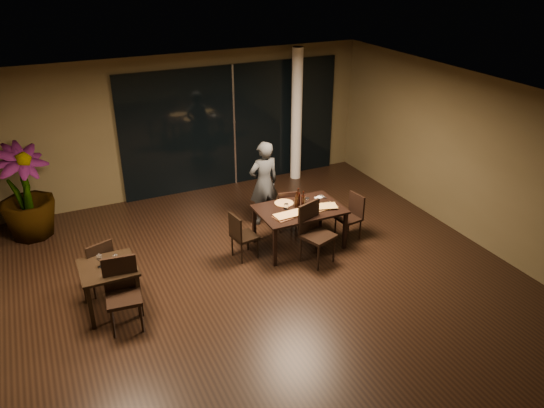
{
  "coord_description": "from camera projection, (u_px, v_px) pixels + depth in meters",
  "views": [
    {
      "loc": [
        -2.99,
        -6.59,
        4.92
      ],
      "look_at": [
        0.37,
        0.61,
        1.05
      ],
      "focal_mm": 35.0,
      "sensor_mm": 36.0,
      "label": 1
    }
  ],
  "objects": [
    {
      "name": "ground",
      "position": [
        267.0,
        281.0,
        8.66
      ],
      "size": [
        8.0,
        8.0,
        0.0
      ],
      "primitive_type": "plane",
      "color": "black",
      "rests_on": "ground"
    },
    {
      "name": "wall_back",
      "position": [
        188.0,
        124.0,
        11.3
      ],
      "size": [
        8.0,
        0.1,
        3.0
      ],
      "primitive_type": "cube",
      "color": "#4B4128",
      "rests_on": "ground"
    },
    {
      "name": "wall_front",
      "position": [
        456.0,
        374.0,
        4.7
      ],
      "size": [
        8.0,
        0.1,
        3.0
      ],
      "primitive_type": "cube",
      "color": "#4B4128",
      "rests_on": "ground"
    },
    {
      "name": "wall_right",
      "position": [
        471.0,
        157.0,
        9.54
      ],
      "size": [
        0.1,
        8.0,
        3.0
      ],
      "primitive_type": "cube",
      "color": "#4B4128",
      "rests_on": "ground"
    },
    {
      "name": "ceiling",
      "position": [
        266.0,
        99.0,
        7.33
      ],
      "size": [
        8.0,
        8.0,
        0.04
      ],
      "primitive_type": "cube",
      "color": "silver",
      "rests_on": "wall_back"
    },
    {
      "name": "window_panel",
      "position": [
        234.0,
        126.0,
        11.67
      ],
      "size": [
        5.0,
        0.06,
        2.7
      ],
      "primitive_type": "cube",
      "color": "black",
      "rests_on": "ground"
    },
    {
      "name": "column",
      "position": [
        297.0,
        116.0,
        11.88
      ],
      "size": [
        0.24,
        0.24,
        3.0
      ],
      "primitive_type": "cylinder",
      "color": "white",
      "rests_on": "ground"
    },
    {
      "name": "main_table",
      "position": [
        299.0,
        212.0,
        9.39
      ],
      "size": [
        1.5,
        1.0,
        0.75
      ],
      "color": "black",
      "rests_on": "ground"
    },
    {
      "name": "side_table",
      "position": [
        109.0,
        274.0,
        7.71
      ],
      "size": [
        0.8,
        0.8,
        0.75
      ],
      "color": "black",
      "rests_on": "ground"
    },
    {
      "name": "chair_main_far",
      "position": [
        287.0,
        208.0,
        9.99
      ],
      "size": [
        0.47,
        0.47,
        0.84
      ],
      "rotation": [
        0.0,
        0.0,
        2.91
      ],
      "color": "black",
      "rests_on": "ground"
    },
    {
      "name": "chair_main_near",
      "position": [
        314.0,
        230.0,
        8.99
      ],
      "size": [
        0.62,
        0.62,
        1.06
      ],
      "rotation": [
        0.0,
        0.0,
        0.33
      ],
      "color": "black",
      "rests_on": "ground"
    },
    {
      "name": "chair_main_left",
      "position": [
        241.0,
        234.0,
        9.08
      ],
      "size": [
        0.45,
        0.45,
        0.86
      ],
      "rotation": [
        0.0,
        0.0,
        1.73
      ],
      "color": "black",
      "rests_on": "ground"
    },
    {
      "name": "chair_main_right",
      "position": [
        352.0,
        214.0,
        9.76
      ],
      "size": [
        0.45,
        0.45,
        0.85
      ],
      "rotation": [
        0.0,
        0.0,
        -1.44
      ],
      "color": "black",
      "rests_on": "ground"
    },
    {
      "name": "chair_side_far",
      "position": [
        99.0,
        264.0,
        8.16
      ],
      "size": [
        0.54,
        0.54,
        0.92
      ],
      "rotation": [
        0.0,
        0.0,
        3.48
      ],
      "color": "black",
      "rests_on": "ground"
    },
    {
      "name": "chair_side_near",
      "position": [
        122.0,
        289.0,
        7.45
      ],
      "size": [
        0.53,
        0.53,
        1.03
      ],
      "rotation": [
        0.0,
        0.0,
        -0.11
      ],
      "color": "black",
      "rests_on": "ground"
    },
    {
      "name": "diner",
      "position": [
        264.0,
        183.0,
        10.14
      ],
      "size": [
        0.59,
        0.41,
        1.67
      ],
      "primitive_type": "imported",
      "rotation": [
        0.0,
        0.0,
        3.2
      ],
      "color": "#2F3234",
      "rests_on": "ground"
    },
    {
      "name": "potted_plant",
      "position": [
        25.0,
        193.0,
        9.62
      ],
      "size": [
        1.34,
        1.34,
        1.78
      ],
      "primitive_type": "imported",
      "rotation": [
        0.0,
        0.0,
        0.56
      ],
      "color": "#1C4F1A",
      "rests_on": "ground"
    },
    {
      "name": "pizza_board_left",
      "position": [
        289.0,
        216.0,
        9.09
      ],
      "size": [
        0.59,
        0.37,
        0.01
      ],
      "primitive_type": "cube",
      "rotation": [
        0.0,
        0.0,
        0.18
      ],
      "color": "#472717",
      "rests_on": "main_table"
    },
    {
      "name": "pizza_board_right",
      "position": [
        322.0,
        207.0,
        9.37
      ],
      "size": [
        0.56,
        0.32,
        0.01
      ],
      "primitive_type": "cube",
      "rotation": [
        0.0,
        0.0,
        0.1
      ],
      "color": "#492E17",
      "rests_on": "main_table"
    },
    {
      "name": "oblong_pizza_left",
      "position": [
        289.0,
        215.0,
        9.08
      ],
      "size": [
        0.51,
        0.25,
        0.02
      ],
      "primitive_type": null,
      "rotation": [
        0.0,
        0.0,
        0.05
      ],
      "color": "maroon",
      "rests_on": "pizza_board_left"
    },
    {
      "name": "oblong_pizza_right",
      "position": [
        322.0,
        207.0,
        9.36
      ],
      "size": [
        0.54,
        0.36,
        0.02
      ],
      "primitive_type": null,
      "rotation": [
        0.0,
        0.0,
        -0.28
      ],
      "color": "maroon",
      "rests_on": "pizza_board_right"
    },
    {
      "name": "round_pizza",
      "position": [
        284.0,
        203.0,
        9.52
      ],
      "size": [
        0.33,
        0.33,
        0.01
      ],
      "primitive_type": "cylinder",
      "color": "red",
      "rests_on": "main_table"
    },
    {
      "name": "bottle_a",
      "position": [
        297.0,
        199.0,
        9.34
      ],
      "size": [
        0.06,
        0.06,
        0.3
      ],
      "primitive_type": null,
      "color": "black",
      "rests_on": "main_table"
    },
    {
      "name": "bottle_b",
      "position": [
        303.0,
        199.0,
        9.34
      ],
      "size": [
        0.07,
        0.07,
        0.31
      ],
      "primitive_type": null,
      "color": "black",
      "rests_on": "main_table"
    },
    {
      "name": "bottle_c",
      "position": [
        298.0,
        197.0,
        9.38
      ],
      "size": [
        0.07,
        0.07,
        0.34
      ],
      "primitive_type": null,
      "color": "black",
      "rests_on": "main_table"
    },
    {
      "name": "tumbler_left",
      "position": [
        286.0,
        206.0,
        9.32
      ],
      "size": [
        0.08,
        0.08,
        0.09
      ],
      "primitive_type": "cylinder",
      "color": "white",
      "rests_on": "main_table"
    },
    {
      "name": "tumbler_right",
      "position": [
        307.0,
        200.0,
        9.54
      ],
      "size": [
        0.08,
        0.08,
        0.1
      ],
      "primitive_type": "cylinder",
      "color": "white",
      "rests_on": "main_table"
    },
    {
      "name": "napkin_near",
      "position": [
        328.0,
        204.0,
        9.49
      ],
      "size": [
        0.19,
        0.12,
        0.01
      ],
      "primitive_type": "cube",
      "rotation": [
        0.0,
        0.0,
        0.11
      ],
      "color": "silver",
      "rests_on": "main_table"
    },
    {
      "name": "napkin_far",
      "position": [
        319.0,
        197.0,
        9.75
      ],
      "size": [
        0.2,
        0.15,
        0.01
      ],
      "primitive_type": "cube",
      "rotation": [
        0.0,
        0.0,
        0.28
      ],
      "color": "white",
      "rests_on": "main_table"
    },
    {
      "name": "wine_glass_a",
      "position": [
        100.0,
        261.0,
        7.61
      ],
      "size": [
        0.09,
        0.09,
        0.2
      ],
      "primitive_type": null,
      "color": "white",
      "rests_on": "side_table"
    },
    {
      "name": "wine_glass_b",
      "position": [
        116.0,
        260.0,
        7.64
      ],
      "size": [
        0.08,
        0.08,
        0.18
      ],
      "primitive_type": null,
      "color": "white",
      "rests_on": "side_table"
    },
    {
      "name": "side_napkin",
      "position": [
        115.0,
        270.0,
        7.56
      ],
      "size": [
        0.19,
        0.12,
        0.01
      ],
      "primitive_type": "cube",
      "rotation": [
        0.0,
        0.0,
        -0.05
      ],
      "color": "white",
      "rests_on": "side_table"
    }
  ]
}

